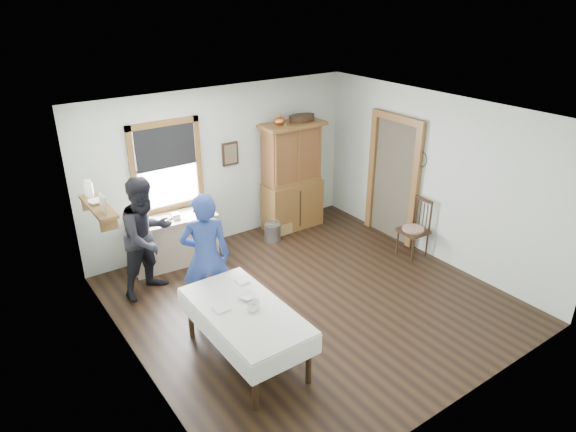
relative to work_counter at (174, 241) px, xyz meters
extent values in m
cube|color=black|center=(1.14, -2.15, -0.40)|extent=(5.00, 5.00, 0.01)
cube|color=silver|center=(1.14, -2.15, 2.29)|extent=(5.00, 5.00, 0.01)
cube|color=silver|center=(1.14, 0.35, 0.95)|extent=(5.00, 0.01, 2.70)
cube|color=silver|center=(1.14, -4.65, 0.95)|extent=(5.00, 0.01, 2.70)
cube|color=silver|center=(-1.36, -2.15, 0.95)|extent=(0.01, 5.00, 2.70)
cube|color=silver|center=(3.64, -2.15, 0.95)|extent=(0.01, 5.00, 2.70)
cube|color=white|center=(0.14, 0.34, 1.15)|extent=(1.00, 0.02, 1.30)
cube|color=brown|center=(0.14, 0.31, 1.84)|extent=(1.18, 0.06, 0.09)
cube|color=brown|center=(0.14, 0.31, 0.45)|extent=(1.18, 0.06, 0.09)
cube|color=brown|center=(-0.41, 0.31, 1.15)|extent=(0.09, 0.06, 1.48)
cube|color=brown|center=(0.68, 0.31, 1.15)|extent=(0.09, 0.06, 1.48)
cube|color=black|center=(0.14, 0.29, 1.46)|extent=(0.98, 0.03, 0.66)
cube|color=#4D4437|center=(3.61, -1.30, 0.65)|extent=(0.03, 0.90, 2.10)
cube|color=brown|center=(3.58, -1.81, 0.65)|extent=(0.08, 0.12, 2.10)
cube|color=brown|center=(3.58, -0.79, 0.65)|extent=(0.08, 0.12, 2.10)
cube|color=brown|center=(3.58, -1.30, 1.76)|extent=(0.08, 1.14, 0.12)
cube|color=brown|center=(-1.23, -0.65, 1.15)|extent=(0.24, 1.00, 0.04)
cube|color=brown|center=(-1.23, -1.05, 1.05)|extent=(0.22, 0.03, 0.18)
cube|color=brown|center=(-1.23, -0.25, 1.05)|extent=(0.22, 0.03, 0.18)
cube|color=tan|center=(-1.23, -0.95, 1.28)|extent=(0.03, 0.22, 0.24)
cylinder|color=white|center=(-1.23, -0.30, 1.28)|extent=(0.12, 0.12, 0.22)
cube|color=#342012|center=(1.29, 0.31, 1.15)|extent=(0.30, 0.04, 0.40)
torus|color=black|center=(3.59, -1.85, 1.32)|extent=(0.01, 0.27, 0.27)
cube|color=tan|center=(0.00, 0.00, 0.00)|extent=(1.44, 0.64, 0.81)
cube|color=brown|center=(2.39, 0.03, 0.59)|extent=(1.17, 0.58, 1.98)
cube|color=silver|center=(-0.27, -2.69, -0.05)|extent=(0.95, 1.79, 0.71)
cube|color=#342012|center=(3.36, -2.06, 0.10)|extent=(0.48, 0.48, 1.00)
cube|color=gray|center=(1.76, -0.24, -0.25)|extent=(0.32, 0.32, 0.31)
cube|color=#A5864A|center=(2.05, -0.09, -0.30)|extent=(0.37, 0.26, 0.21)
imported|color=navy|center=(-0.21, -1.62, 0.43)|extent=(0.72, 0.60, 1.67)
imported|color=black|center=(-0.61, -0.58, 0.43)|extent=(0.97, 0.86, 1.66)
imported|color=white|center=(-0.22, -2.78, 0.36)|extent=(0.14, 0.14, 0.09)
imported|color=white|center=(-0.14, -2.74, 0.36)|extent=(0.10, 0.10, 0.09)
imported|color=white|center=(-0.12, -2.52, 0.34)|extent=(0.29, 0.29, 0.06)
imported|color=brown|center=(-0.22, 0.03, 0.41)|extent=(0.24, 0.28, 0.02)
imported|color=white|center=(-0.34, 0.00, 0.44)|extent=(0.26, 0.26, 0.07)
imported|color=white|center=(-1.23, -0.60, 1.19)|extent=(0.22, 0.22, 0.05)
camera|label=1|loc=(-2.76, -7.08, 3.79)|focal=32.00mm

